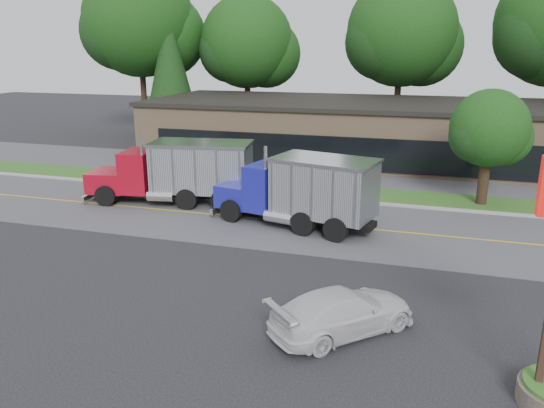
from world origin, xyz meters
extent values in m
plane|color=#333338|center=(0.00, 0.00, 0.00)|extent=(140.00, 140.00, 0.00)
cube|color=slate|center=(0.00, 9.00, 0.00)|extent=(60.00, 8.00, 0.02)
cube|color=gold|center=(0.00, 9.00, 0.00)|extent=(60.00, 0.12, 0.01)
cube|color=#9E9E99|center=(0.00, 13.20, 0.00)|extent=(60.00, 0.30, 0.12)
cube|color=#25561D|center=(0.00, 15.00, 0.00)|extent=(60.00, 3.40, 0.03)
cube|color=slate|center=(0.00, 20.00, 0.00)|extent=(60.00, 7.00, 0.02)
cube|color=tan|center=(2.00, 26.00, 2.00)|extent=(32.00, 12.00, 4.00)
cylinder|color=#382619|center=(-20.00, 32.00, 2.85)|extent=(0.56, 0.56, 5.69)
sphere|color=#173E10|center=(-20.00, 32.00, 10.57)|extent=(10.41, 10.41, 10.41)
sphere|color=#173E10|center=(-18.05, 33.30, 9.27)|extent=(7.81, 7.81, 7.81)
sphere|color=black|center=(-21.63, 31.02, 9.60)|extent=(7.16, 7.16, 7.16)
cylinder|color=#382619|center=(-10.00, 34.00, 2.33)|extent=(0.56, 0.56, 4.67)
sphere|color=#173E10|center=(-10.00, 34.00, 8.67)|extent=(8.53, 8.53, 8.53)
sphere|color=#173E10|center=(-8.40, 35.07, 7.60)|extent=(6.40, 6.40, 6.40)
sphere|color=black|center=(-11.33, 33.20, 7.87)|extent=(5.87, 5.87, 5.87)
cylinder|color=#382619|center=(4.00, 34.00, 2.55)|extent=(0.56, 0.56, 5.10)
sphere|color=#173E10|center=(4.00, 34.00, 9.47)|extent=(9.32, 9.32, 9.32)
sphere|color=#173E10|center=(5.75, 35.17, 8.30)|extent=(6.99, 6.99, 6.99)
sphere|color=black|center=(2.54, 33.13, 8.59)|extent=(6.41, 6.41, 6.41)
sphere|color=black|center=(14.46, 32.08, 9.06)|extent=(6.76, 6.76, 6.76)
cylinder|color=#382619|center=(-16.00, 30.00, 0.50)|extent=(0.44, 0.44, 1.00)
cone|color=black|center=(-16.00, 30.00, 6.44)|extent=(5.15, 5.15, 10.53)
cylinder|color=#382619|center=(10.00, 15.00, 1.11)|extent=(0.56, 0.56, 2.22)
sphere|color=#173E10|center=(10.00, 15.00, 4.12)|extent=(4.06, 4.06, 4.06)
sphere|color=#173E10|center=(10.76, 15.51, 3.61)|extent=(3.04, 3.04, 3.04)
sphere|color=black|center=(9.37, 14.62, 3.74)|extent=(2.79, 2.79, 2.79)
cube|color=black|center=(-5.92, 10.46, 0.57)|extent=(8.60, 2.25, 0.28)
cube|color=#A10B1D|center=(-9.60, 9.91, 1.12)|extent=(2.36, 2.58, 1.10)
cube|color=#A10B1D|center=(-7.95, 10.16, 1.72)|extent=(1.82, 2.59, 2.20)
cube|color=black|center=(-8.59, 10.06, 2.12)|extent=(0.37, 2.09, 0.90)
cube|color=silver|center=(-4.45, 10.68, 2.02)|extent=(5.42, 3.23, 2.50)
cube|color=silver|center=(-4.45, 10.68, 3.32)|extent=(5.59, 3.40, 0.12)
cylinder|color=black|center=(-9.58, 11.07, 0.57)|extent=(1.14, 0.51, 1.10)
cylinder|color=black|center=(-9.25, 8.80, 0.57)|extent=(1.14, 0.51, 1.10)
cylinder|color=black|center=(-4.26, 11.87, 0.57)|extent=(1.14, 0.51, 1.10)
cylinder|color=black|center=(-3.92, 9.59, 0.57)|extent=(1.14, 0.51, 1.10)
cube|color=black|center=(1.39, 8.61, 0.57)|extent=(7.47, 2.69, 0.28)
cube|color=#1B1D98|center=(-1.76, 9.36, 1.12)|extent=(2.26, 2.65, 1.10)
cube|color=#1B1D98|center=(-0.34, 9.02, 1.72)|extent=(1.81, 2.63, 2.20)
cube|color=black|center=(-0.89, 9.15, 2.12)|extent=(0.54, 2.06, 0.90)
cube|color=silver|center=(2.65, 8.31, 2.02)|extent=(4.90, 3.46, 2.50)
cube|color=silver|center=(2.65, 8.31, 3.32)|extent=(5.08, 3.64, 0.12)
cylinder|color=black|center=(-1.33, 10.44, 0.57)|extent=(1.15, 0.59, 1.10)
cylinder|color=black|center=(-1.87, 8.20, 0.57)|extent=(1.15, 0.59, 1.10)
cylinder|color=black|center=(3.23, 9.35, 0.57)|extent=(1.15, 0.59, 1.10)
cylinder|color=black|center=(2.70, 7.12, 0.57)|extent=(1.15, 0.59, 1.10)
imported|color=silver|center=(5.02, -0.57, 0.67)|extent=(4.54, 4.58, 1.33)
camera|label=1|loc=(7.07, -14.67, 8.15)|focal=35.00mm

